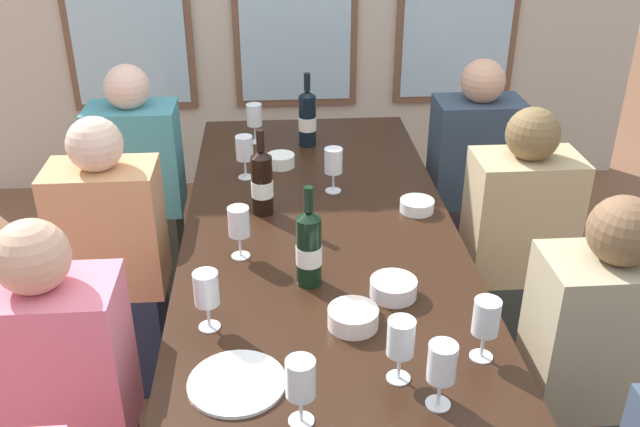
% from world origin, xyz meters
% --- Properties ---
extents(dining_table, '(0.93, 2.62, 0.74)m').
position_xyz_m(dining_table, '(0.00, 0.00, 0.67)').
color(dining_table, black).
rests_on(dining_table, ground).
extents(white_plate_1, '(0.24, 0.24, 0.01)m').
position_xyz_m(white_plate_1, '(-0.26, -0.55, 0.74)').
color(white_plate_1, white).
rests_on(white_plate_1, dining_table).
extents(wine_bottle_0, '(0.08, 0.08, 0.32)m').
position_xyz_m(wine_bottle_0, '(-0.06, -0.11, 0.86)').
color(wine_bottle_0, black).
rests_on(wine_bottle_0, dining_table).
extents(wine_bottle_1, '(0.08, 0.08, 0.32)m').
position_xyz_m(wine_bottle_1, '(-0.00, 0.98, 0.86)').
color(wine_bottle_1, black).
rests_on(wine_bottle_1, dining_table).
extents(wine_bottle_2, '(0.08, 0.08, 0.31)m').
position_xyz_m(wine_bottle_2, '(-0.20, 0.35, 0.86)').
color(wine_bottle_2, black).
rests_on(wine_bottle_2, dining_table).
extents(tasting_bowl_0, '(0.12, 0.12, 0.04)m').
position_xyz_m(tasting_bowl_0, '(0.36, 0.33, 0.76)').
color(tasting_bowl_0, white).
rests_on(tasting_bowl_0, dining_table).
extents(tasting_bowl_1, '(0.14, 0.14, 0.05)m').
position_xyz_m(tasting_bowl_1, '(0.05, -0.34, 0.77)').
color(tasting_bowl_1, white).
rests_on(tasting_bowl_1, dining_table).
extents(tasting_bowl_2, '(0.11, 0.11, 0.05)m').
position_xyz_m(tasting_bowl_2, '(-0.12, 0.76, 0.77)').
color(tasting_bowl_2, white).
rests_on(tasting_bowl_2, dining_table).
extents(tasting_bowl_3, '(0.14, 0.14, 0.05)m').
position_xyz_m(tasting_bowl_3, '(0.18, -0.20, 0.77)').
color(tasting_bowl_3, white).
rests_on(tasting_bowl_3, dining_table).
extents(wine_glass_0, '(0.07, 0.07, 0.17)m').
position_xyz_m(wine_glass_0, '(-0.26, 0.66, 0.86)').
color(wine_glass_0, white).
rests_on(wine_glass_0, dining_table).
extents(wine_glass_1, '(0.07, 0.07, 0.17)m').
position_xyz_m(wine_glass_1, '(-0.11, -0.69, 0.86)').
color(wine_glass_1, white).
rests_on(wine_glass_1, dining_table).
extents(wine_glass_2, '(0.07, 0.07, 0.17)m').
position_xyz_m(wine_glass_2, '(0.21, -0.66, 0.86)').
color(wine_glass_2, white).
rests_on(wine_glass_2, dining_table).
extents(wine_glass_3, '(0.07, 0.07, 0.17)m').
position_xyz_m(wine_glass_3, '(0.14, -0.56, 0.86)').
color(wine_glass_3, white).
rests_on(wine_glass_3, dining_table).
extents(wine_glass_4, '(0.07, 0.07, 0.17)m').
position_xyz_m(wine_glass_4, '(0.07, 0.51, 0.86)').
color(wine_glass_4, white).
rests_on(wine_glass_4, dining_table).
extents(wine_glass_5, '(0.07, 0.07, 0.17)m').
position_xyz_m(wine_glass_5, '(-0.27, 0.05, 0.86)').
color(wine_glass_5, white).
rests_on(wine_glass_5, dining_table).
extents(wine_glass_6, '(0.07, 0.07, 0.17)m').
position_xyz_m(wine_glass_6, '(-0.23, 1.03, 0.86)').
color(wine_glass_6, white).
rests_on(wine_glass_6, dining_table).
extents(wine_glass_7, '(0.07, 0.07, 0.17)m').
position_xyz_m(wine_glass_7, '(-0.34, -0.32, 0.86)').
color(wine_glass_7, white).
rests_on(wine_glass_7, dining_table).
extents(wine_glass_8, '(0.07, 0.07, 0.17)m').
position_xyz_m(wine_glass_8, '(0.36, -0.49, 0.86)').
color(wine_glass_8, white).
rests_on(wine_glass_8, dining_table).
extents(seated_person_0, '(0.38, 0.24, 1.11)m').
position_xyz_m(seated_person_0, '(-0.75, -0.37, 0.53)').
color(seated_person_0, '#2D2236').
rests_on(seated_person_0, ground).
extents(seated_person_1, '(0.38, 0.24, 1.11)m').
position_xyz_m(seated_person_1, '(0.75, -0.35, 0.53)').
color(seated_person_1, '#26373B').
rests_on(seated_person_1, ground).
extents(seated_person_4, '(0.38, 0.24, 1.11)m').
position_xyz_m(seated_person_4, '(-0.75, 0.36, 0.53)').
color(seated_person_4, '#232B3F').
rests_on(seated_person_4, ground).
extents(seated_person_5, '(0.38, 0.24, 1.11)m').
position_xyz_m(seated_person_5, '(0.75, 0.34, 0.53)').
color(seated_person_5, '#323933').
rests_on(seated_person_5, ground).
extents(seated_person_6, '(0.38, 0.24, 1.11)m').
position_xyz_m(seated_person_6, '(-0.75, 0.99, 0.53)').
color(seated_person_6, '#35372D').
rests_on(seated_person_6, ground).
extents(seated_person_7, '(0.38, 0.24, 1.11)m').
position_xyz_m(seated_person_7, '(0.75, 0.97, 0.53)').
color(seated_person_7, '#362B2F').
rests_on(seated_person_7, ground).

